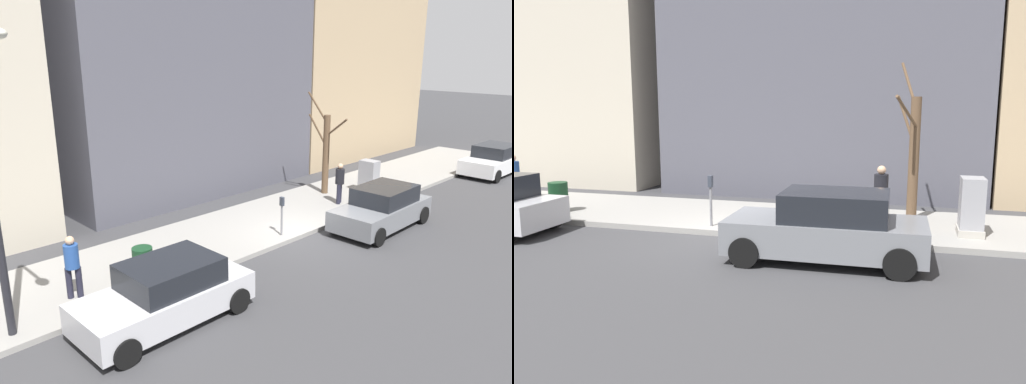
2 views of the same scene
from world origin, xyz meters
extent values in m
plane|color=#38383A|center=(0.00, 0.00, 0.00)|extent=(120.00, 120.00, 0.00)
cube|color=gray|center=(2.00, 0.00, 0.07)|extent=(4.00, 36.00, 0.15)
cube|color=slate|center=(-1.29, -2.58, 0.57)|extent=(1.89, 4.24, 0.70)
cube|color=black|center=(-1.29, -2.78, 1.22)|extent=(1.65, 2.23, 0.60)
cylinder|color=black|center=(-2.18, -1.05, 0.32)|extent=(0.23, 0.64, 0.64)
cylinder|color=black|center=(-0.48, -1.01, 0.32)|extent=(0.23, 0.64, 0.64)
cylinder|color=black|center=(-2.11, -4.14, 0.32)|extent=(0.23, 0.64, 0.64)
cylinder|color=black|center=(-0.41, -4.11, 0.32)|extent=(0.23, 0.64, 0.64)
cylinder|color=black|center=(-0.38, 5.11, 0.32)|extent=(0.22, 0.64, 0.64)
cylinder|color=slate|center=(0.45, 0.77, 0.68)|extent=(0.07, 0.07, 1.05)
cube|color=#2D333D|center=(0.45, 0.77, 1.35)|extent=(0.14, 0.10, 0.30)
cube|color=#A8A399|center=(1.30, -5.75, 0.24)|extent=(0.83, 0.61, 0.18)
cube|color=#939399|center=(1.30, -5.75, 0.96)|extent=(0.75, 0.55, 1.25)
cylinder|color=brown|center=(2.60, -4.34, 1.85)|extent=(0.28, 0.28, 3.40)
cylinder|color=brown|center=(2.89, -4.10, 2.89)|extent=(0.64, 0.57, 1.42)
cylinder|color=brown|center=(2.96, -4.14, 3.85)|extent=(0.78, 0.50, 1.34)
cylinder|color=brown|center=(1.92, -4.12, 3.12)|extent=(1.37, 0.60, 0.91)
cylinder|color=#14381E|center=(0.90, 5.90, 0.60)|extent=(0.56, 0.56, 0.90)
cylinder|color=#1E1E2D|center=(1.21, -3.45, 0.56)|extent=(0.16, 0.16, 0.82)
cylinder|color=#1E1E2D|center=(1.31, -3.67, 0.56)|extent=(0.16, 0.16, 0.82)
cylinder|color=black|center=(1.26, -3.56, 1.28)|extent=(0.36, 0.36, 0.62)
sphere|color=tan|center=(1.26, -3.56, 1.70)|extent=(0.22, 0.22, 0.22)
cylinder|color=#1E1E2D|center=(1.11, 7.63, 0.56)|extent=(0.16, 0.16, 0.82)
cylinder|color=#1E1E2D|center=(1.24, 7.83, 0.56)|extent=(0.16, 0.16, 0.82)
camera|label=1|loc=(-10.22, 12.50, 6.29)|focal=35.00mm
camera|label=2|loc=(-11.57, -4.25, 3.27)|focal=35.00mm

